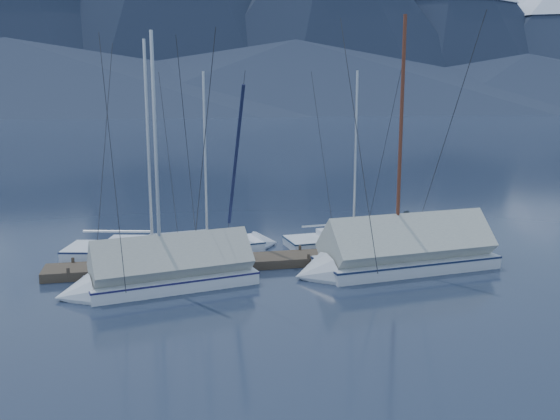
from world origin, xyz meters
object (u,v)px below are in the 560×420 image
Objects in this scene: sailboat_open_right at (362,240)px; sailboat_open_left at (165,253)px; person at (406,229)px; sailboat_open_mid at (217,247)px; sailboat_covered_far at (157,275)px; sailboat_covered_near at (392,257)px.

sailboat_open_left is at bearing -176.25° from sailboat_open_right.
sailboat_open_left is at bearing 63.39° from person.
sailboat_open_mid is 5.46m from sailboat_covered_far.
sailboat_open_right reaches higher than person.
sailboat_open_left is 1.01× the size of sailboat_covered_far.
sailboat_covered_near is at bearing 2.29° from sailboat_covered_far.
sailboat_open_left is at bearing 156.24° from sailboat_covered_near.
sailboat_open_left is 9.35m from sailboat_covered_near.
sailboat_open_mid is 6.67m from sailboat_open_right.
sailboat_open_mid is 0.99× the size of sailboat_open_right.
sailboat_covered_far is (-9.30, -4.71, 0.32)m from sailboat_open_right.
sailboat_open_mid is (2.26, 0.65, -0.02)m from sailboat_open_left.
person is (7.69, -2.54, 0.99)m from sailboat_open_mid.
sailboat_open_mid is 8.16m from person.
sailboat_open_mid is at bearing 16.00° from sailboat_open_left.
sailboat_open_right is 0.88× the size of sailboat_covered_far.
sailboat_open_right is at bearing -0.55° from sailboat_open_mid.
sailboat_covered_near is at bearing -35.07° from sailboat_open_mid.
sailboat_open_left is 1.14× the size of sailboat_open_right.
sailboat_open_left is 1.16× the size of sailboat_open_mid.
person is at bearing 12.19° from sailboat_covered_far.
sailboat_open_left is 10.17m from person.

